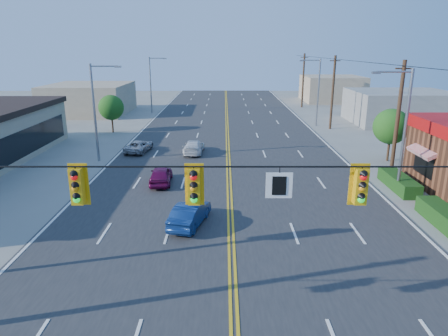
{
  "coord_description": "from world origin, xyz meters",
  "views": [
    {
      "loc": [
        -0.35,
        -10.62,
        9.16
      ],
      "look_at": [
        -0.36,
        12.51,
        2.2
      ],
      "focal_mm": 32.0,
      "sensor_mm": 36.0,
      "label": 1
    }
  ],
  "objects_px": {
    "car_magenta": "(161,176)",
    "car_silver": "(139,147)",
    "signal_span": "(232,204)",
    "car_blue": "(190,215)",
    "car_white": "(194,147)"
  },
  "relations": [
    {
      "from": "car_magenta",
      "to": "car_silver",
      "type": "distance_m",
      "value": 9.56
    },
    {
      "from": "signal_span",
      "to": "car_magenta",
      "type": "height_order",
      "value": "signal_span"
    },
    {
      "from": "car_blue",
      "to": "car_silver",
      "type": "bearing_deg",
      "value": -54.96
    },
    {
      "from": "signal_span",
      "to": "car_blue",
      "type": "xyz_separation_m",
      "value": [
        -2.06,
        9.07,
        -4.27
      ]
    },
    {
      "from": "car_magenta",
      "to": "car_white",
      "type": "height_order",
      "value": "car_magenta"
    },
    {
      "from": "car_magenta",
      "to": "car_silver",
      "type": "height_order",
      "value": "car_magenta"
    },
    {
      "from": "signal_span",
      "to": "car_blue",
      "type": "relative_size",
      "value": 6.5
    },
    {
      "from": "car_white",
      "to": "car_blue",
      "type": "bearing_deg",
      "value": 96.53
    },
    {
      "from": "car_magenta",
      "to": "car_blue",
      "type": "xyz_separation_m",
      "value": [
        2.59,
        -6.81,
        0.0
      ]
    },
    {
      "from": "signal_span",
      "to": "car_white",
      "type": "bearing_deg",
      "value": 96.97
    },
    {
      "from": "signal_span",
      "to": "car_silver",
      "type": "distance_m",
      "value": 26.45
    },
    {
      "from": "signal_span",
      "to": "car_magenta",
      "type": "xyz_separation_m",
      "value": [
        -4.65,
        15.87,
        -4.27
      ]
    },
    {
      "from": "car_magenta",
      "to": "signal_span",
      "type": "bearing_deg",
      "value": 103.02
    },
    {
      "from": "signal_span",
      "to": "car_silver",
      "type": "relative_size",
      "value": 6.33
    },
    {
      "from": "car_blue",
      "to": "car_silver",
      "type": "height_order",
      "value": "car_blue"
    }
  ]
}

